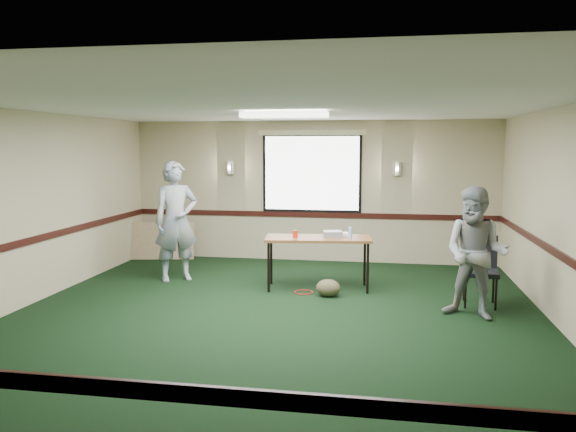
% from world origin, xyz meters
% --- Properties ---
extents(ground, '(8.00, 8.00, 0.00)m').
position_xyz_m(ground, '(0.00, 0.00, 0.00)').
color(ground, black).
rests_on(ground, ground).
extents(room_shell, '(8.00, 8.02, 8.00)m').
position_xyz_m(room_shell, '(0.00, 2.12, 1.58)').
color(room_shell, tan).
rests_on(room_shell, ground).
extents(folding_table, '(1.69, 0.84, 0.81)m').
position_xyz_m(folding_table, '(0.38, 1.83, 0.75)').
color(folding_table, '#5A2C19').
rests_on(folding_table, ground).
extents(projector, '(0.33, 0.30, 0.09)m').
position_xyz_m(projector, '(0.60, 1.88, 0.86)').
color(projector, gray).
rests_on(projector, folding_table).
extents(game_console, '(0.27, 0.24, 0.05)m').
position_xyz_m(game_console, '(0.73, 1.99, 0.84)').
color(game_console, white).
rests_on(game_console, folding_table).
extents(red_cup, '(0.08, 0.08, 0.12)m').
position_xyz_m(red_cup, '(0.04, 1.71, 0.87)').
color(red_cup, '#B7260C').
rests_on(red_cup, folding_table).
extents(water_bottle, '(0.05, 0.05, 0.18)m').
position_xyz_m(water_bottle, '(0.88, 1.75, 0.90)').
color(water_bottle, '#82AFD5').
rests_on(water_bottle, folding_table).
extents(duffel_bag, '(0.43, 0.37, 0.25)m').
position_xyz_m(duffel_bag, '(0.59, 1.40, 0.13)').
color(duffel_bag, '#413925').
rests_on(duffel_bag, ground).
extents(cable_coil, '(0.36, 0.36, 0.01)m').
position_xyz_m(cable_coil, '(0.20, 1.55, 0.01)').
color(cable_coil, red).
rests_on(cable_coil, ground).
extents(folded_table, '(1.44, 0.48, 0.73)m').
position_xyz_m(folded_table, '(-3.00, 3.60, 0.36)').
color(folded_table, '#9E8A61').
rests_on(folded_table, ground).
extents(conference_chair, '(0.51, 0.53, 0.96)m').
position_xyz_m(conference_chair, '(2.72, 1.37, 0.56)').
color(conference_chair, black).
rests_on(conference_chair, ground).
extents(person_left, '(0.86, 0.80, 1.97)m').
position_xyz_m(person_left, '(-1.99, 2.01, 0.99)').
color(person_left, '#3E5C89').
rests_on(person_left, ground).
extents(person_right, '(1.01, 0.92, 1.70)m').
position_xyz_m(person_right, '(2.55, 0.67, 0.85)').
color(person_right, '#7AA0BF').
rests_on(person_right, ground).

